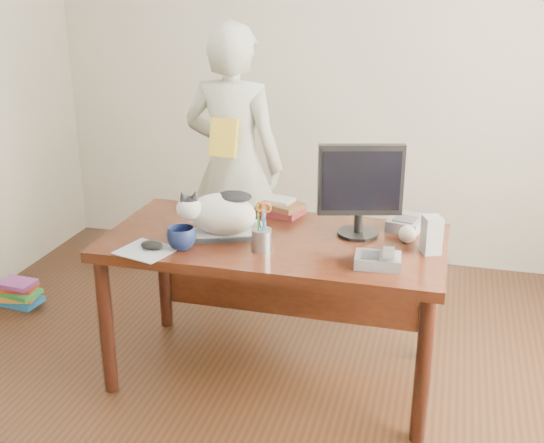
{
  "coord_description": "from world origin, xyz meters",
  "views": [
    {
      "loc": [
        0.76,
        -2.3,
        1.95
      ],
      "look_at": [
        0.0,
        0.55,
        0.85
      ],
      "focal_mm": 45.0,
      "sensor_mm": 36.0,
      "label": 1
    }
  ],
  "objects_px": {
    "cat": "(219,212)",
    "phone": "(379,259)",
    "monitor": "(360,186)",
    "mouse": "(152,245)",
    "speaker": "(432,235)",
    "book_pile_b": "(20,293)",
    "person": "(234,165)",
    "pen_cup": "(262,237)",
    "calculator": "(407,223)",
    "baseball": "(407,234)",
    "desk": "(279,260)",
    "book_stack": "(281,208)",
    "coffee_mug": "(181,238)",
    "keyboard": "(223,234)"
  },
  "relations": [
    {
      "from": "phone",
      "to": "speaker",
      "type": "relative_size",
      "value": 1.21
    },
    {
      "from": "monitor",
      "to": "mouse",
      "type": "relative_size",
      "value": 3.76
    },
    {
      "from": "cat",
      "to": "phone",
      "type": "xyz_separation_m",
      "value": [
        0.77,
        -0.14,
        -0.09
      ]
    },
    {
      "from": "cat",
      "to": "phone",
      "type": "distance_m",
      "value": 0.79
    },
    {
      "from": "monitor",
      "to": "mouse",
      "type": "bearing_deg",
      "value": -170.18
    },
    {
      "from": "pen_cup",
      "to": "phone",
      "type": "distance_m",
      "value": 0.53
    },
    {
      "from": "baseball",
      "to": "person",
      "type": "xyz_separation_m",
      "value": [
        -1.09,
        0.75,
        0.05
      ]
    },
    {
      "from": "desk",
      "to": "monitor",
      "type": "distance_m",
      "value": 0.55
    },
    {
      "from": "monitor",
      "to": "person",
      "type": "xyz_separation_m",
      "value": [
        -0.86,
        0.73,
        -0.16
      ]
    },
    {
      "from": "calculator",
      "to": "baseball",
      "type": "bearing_deg",
      "value": -71.0
    },
    {
      "from": "keyboard",
      "to": "person",
      "type": "relative_size",
      "value": 0.27
    },
    {
      "from": "monitor",
      "to": "coffee_mug",
      "type": "distance_m",
      "value": 0.86
    },
    {
      "from": "keyboard",
      "to": "cat",
      "type": "relative_size",
      "value": 1.14
    },
    {
      "from": "person",
      "to": "phone",
      "type": "bearing_deg",
      "value": 138.42
    },
    {
      "from": "phone",
      "to": "coffee_mug",
      "type": "bearing_deg",
      "value": 178.15
    },
    {
      "from": "desk",
      "to": "calculator",
      "type": "height_order",
      "value": "calculator"
    },
    {
      "from": "calculator",
      "to": "keyboard",
      "type": "bearing_deg",
      "value": -144.3
    },
    {
      "from": "calculator",
      "to": "person",
      "type": "bearing_deg",
      "value": 166.13
    },
    {
      "from": "book_pile_b",
      "to": "keyboard",
      "type": "bearing_deg",
      "value": -15.18
    },
    {
      "from": "desk",
      "to": "book_stack",
      "type": "bearing_deg",
      "value": 101.56
    },
    {
      "from": "keyboard",
      "to": "pen_cup",
      "type": "relative_size",
      "value": 1.97
    },
    {
      "from": "book_stack",
      "to": "mouse",
      "type": "bearing_deg",
      "value": -107.05
    },
    {
      "from": "mouse",
      "to": "speaker",
      "type": "distance_m",
      "value": 1.26
    },
    {
      "from": "coffee_mug",
      "to": "speaker",
      "type": "bearing_deg",
      "value": 12.81
    },
    {
      "from": "speaker",
      "to": "person",
      "type": "distance_m",
      "value": 1.46
    },
    {
      "from": "baseball",
      "to": "calculator",
      "type": "xyz_separation_m",
      "value": [
        -0.02,
        0.18,
        -0.01
      ]
    },
    {
      "from": "monitor",
      "to": "mouse",
      "type": "height_order",
      "value": "monitor"
    },
    {
      "from": "coffee_mug",
      "to": "baseball",
      "type": "bearing_deg",
      "value": 19.15
    },
    {
      "from": "mouse",
      "to": "person",
      "type": "bearing_deg",
      "value": 104.22
    },
    {
      "from": "calculator",
      "to": "book_pile_b",
      "type": "distance_m",
      "value": 2.42
    },
    {
      "from": "cat",
      "to": "baseball",
      "type": "relative_size",
      "value": 4.85
    },
    {
      "from": "cat",
      "to": "phone",
      "type": "height_order",
      "value": "cat"
    },
    {
      "from": "monitor",
      "to": "coffee_mug",
      "type": "relative_size",
      "value": 3.43
    },
    {
      "from": "mouse",
      "to": "coffee_mug",
      "type": "bearing_deg",
      "value": 36.05
    },
    {
      "from": "monitor",
      "to": "speaker",
      "type": "distance_m",
      "value": 0.4
    },
    {
      "from": "monitor",
      "to": "person",
      "type": "relative_size",
      "value": 0.27
    },
    {
      "from": "keyboard",
      "to": "book_pile_b",
      "type": "height_order",
      "value": "keyboard"
    },
    {
      "from": "desk",
      "to": "person",
      "type": "height_order",
      "value": "person"
    },
    {
      "from": "monitor",
      "to": "calculator",
      "type": "distance_m",
      "value": 0.35
    },
    {
      "from": "pen_cup",
      "to": "calculator",
      "type": "xyz_separation_m",
      "value": [
        0.61,
        0.45,
        -0.04
      ]
    },
    {
      "from": "cat",
      "to": "mouse",
      "type": "xyz_separation_m",
      "value": [
        -0.25,
        -0.23,
        -0.1
      ]
    },
    {
      "from": "mouse",
      "to": "speaker",
      "type": "bearing_deg",
      "value": 29.0
    },
    {
      "from": "cat",
      "to": "baseball",
      "type": "distance_m",
      "value": 0.88
    },
    {
      "from": "coffee_mug",
      "to": "book_pile_b",
      "type": "bearing_deg",
      "value": 156.29
    },
    {
      "from": "book_stack",
      "to": "person",
      "type": "xyz_separation_m",
      "value": [
        -0.43,
        0.52,
        0.06
      ]
    },
    {
      "from": "speaker",
      "to": "book_pile_b",
      "type": "relative_size",
      "value": 0.66
    },
    {
      "from": "monitor",
      "to": "speaker",
      "type": "relative_size",
      "value": 2.64
    },
    {
      "from": "mouse",
      "to": "book_pile_b",
      "type": "relative_size",
      "value": 0.46
    },
    {
      "from": "keyboard",
      "to": "book_pile_b",
      "type": "distance_m",
      "value": 1.68
    },
    {
      "from": "keyboard",
      "to": "phone",
      "type": "xyz_separation_m",
      "value": [
        0.76,
        -0.15,
        0.02
      ]
    }
  ]
}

